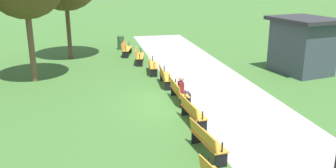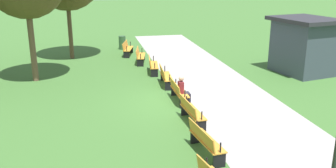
% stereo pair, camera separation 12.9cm
% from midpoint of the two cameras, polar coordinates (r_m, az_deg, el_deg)
% --- Properties ---
extents(ground_plane, '(120.00, 120.00, 0.00)m').
position_cam_midpoint_polar(ground_plane, '(15.44, 2.05, -2.73)').
color(ground_plane, '#3D6B2D').
extents(path_paving, '(33.33, 4.07, 0.01)m').
position_cam_midpoint_polar(path_paving, '(16.06, 9.48, -2.16)').
color(path_paving, '#A39E99').
rests_on(path_paving, ground).
extents(bench_0, '(1.81, 0.89, 0.89)m').
position_cam_midpoint_polar(bench_0, '(24.08, -6.22, 5.57)').
color(bench_0, orange).
rests_on(bench_0, ground).
extents(bench_1, '(1.80, 0.79, 0.89)m').
position_cam_midpoint_polar(bench_1, '(21.88, -4.25, 4.47)').
color(bench_1, orange).
rests_on(bench_1, ground).
extents(bench_2, '(1.79, 0.69, 0.89)m').
position_cam_midpoint_polar(bench_2, '(19.68, -2.26, 3.07)').
color(bench_2, orange).
rests_on(bench_2, ground).
extents(bench_3, '(1.77, 0.58, 0.89)m').
position_cam_midpoint_polar(bench_3, '(17.47, -0.24, 1.27)').
color(bench_3, orange).
rests_on(bench_3, ground).
extents(bench_4, '(1.75, 0.47, 0.89)m').
position_cam_midpoint_polar(bench_4, '(15.27, 1.82, -1.08)').
color(bench_4, orange).
rests_on(bench_4, ground).
extents(bench_5, '(1.77, 0.58, 0.89)m').
position_cam_midpoint_polar(bench_5, '(13.09, 3.93, -4.26)').
color(bench_5, orange).
rests_on(bench_5, ground).
extents(bench_6, '(1.79, 0.69, 0.89)m').
position_cam_midpoint_polar(bench_6, '(10.96, 6.14, -8.74)').
color(bench_6, orange).
rests_on(bench_6, ground).
extents(person_seated, '(0.32, 0.52, 1.20)m').
position_cam_midpoint_polar(person_seated, '(15.00, 2.60, -0.77)').
color(person_seated, maroon).
rests_on(person_seated, ground).
extents(trash_bin, '(0.48, 0.48, 0.94)m').
position_cam_midpoint_polar(trash_bin, '(26.08, -7.01, 6.42)').
color(trash_bin, '#2D512D').
rests_on(trash_bin, ground).
extents(kiosk, '(3.78, 3.34, 2.96)m').
position_cam_midpoint_polar(kiosk, '(20.77, 20.53, 5.70)').
color(kiosk, '#38424C').
rests_on(kiosk, ground).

